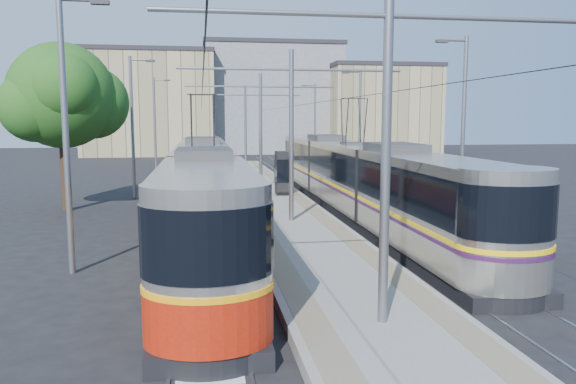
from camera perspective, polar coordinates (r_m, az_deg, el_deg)
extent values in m
plane|color=black|center=(15.96, 4.96, -9.01)|extent=(160.00, 160.00, 0.00)
cube|color=gray|center=(32.37, -2.19, -0.34)|extent=(4.00, 50.00, 0.30)
cube|color=gray|center=(32.21, -4.76, -0.12)|extent=(0.70, 50.00, 0.01)
cube|color=gray|center=(32.54, 0.34, -0.02)|extent=(0.70, 50.00, 0.01)
cube|color=gray|center=(32.18, -9.85, -0.73)|extent=(0.07, 70.00, 0.03)
cube|color=gray|center=(32.19, -7.30, -0.68)|extent=(0.07, 70.00, 0.03)
cube|color=gray|center=(32.84, 2.81, -0.47)|extent=(0.07, 70.00, 0.03)
cube|color=gray|center=(33.15, 5.24, -0.42)|extent=(0.07, 70.00, 0.03)
cube|color=silver|center=(12.68, -8.09, -13.42)|extent=(1.20, 5.00, 0.01)
cube|color=black|center=(23.64, -8.47, -3.17)|extent=(2.30, 27.66, 0.40)
cube|color=beige|center=(23.40, -8.55, 0.81)|extent=(2.40, 26.06, 2.90)
cube|color=black|center=(23.35, -8.57, 2.03)|extent=(2.43, 26.06, 1.30)
cube|color=#F59E0C|center=(23.45, -8.53, -0.16)|extent=(2.43, 26.06, 0.12)
cube|color=#B21D0A|center=(23.52, -8.51, -1.37)|extent=(2.42, 26.06, 1.10)
cube|color=#2D2D30|center=(23.27, -8.63, 4.72)|extent=(1.68, 3.00, 0.30)
cube|color=black|center=(27.71, 6.54, -1.58)|extent=(2.30, 29.40, 0.40)
cube|color=#B4B0A5|center=(27.50, 6.59, 1.81)|extent=(2.40, 27.80, 2.90)
cube|color=black|center=(27.46, 6.61, 2.85)|extent=(2.43, 27.80, 1.30)
cube|color=yellow|center=(27.54, 6.58, 0.98)|extent=(2.43, 27.80, 0.12)
cube|color=#391242|center=(27.56, 6.58, 0.67)|extent=(2.43, 27.80, 0.10)
cube|color=#2D2D30|center=(27.39, 6.64, 5.14)|extent=(1.68, 3.00, 0.30)
cylinder|color=slate|center=(11.49, 9.91, 3.80)|extent=(0.20, 0.20, 7.00)
cylinder|color=slate|center=(11.64, 10.22, 17.19)|extent=(9.20, 0.10, 0.10)
cylinder|color=slate|center=(23.17, 0.34, 5.66)|extent=(0.20, 0.20, 7.00)
cylinder|color=slate|center=(23.24, 0.35, 12.33)|extent=(9.20, 0.10, 0.10)
cylinder|color=slate|center=(35.06, -2.79, 6.24)|extent=(0.20, 0.20, 7.00)
cylinder|color=slate|center=(35.11, -2.82, 10.64)|extent=(9.20, 0.10, 0.10)
cylinder|color=slate|center=(47.01, -4.34, 6.51)|extent=(0.20, 0.20, 7.00)
cylinder|color=slate|center=(47.05, -4.37, 9.80)|extent=(9.20, 0.10, 0.10)
cylinder|color=black|center=(31.88, -8.77, 9.19)|extent=(0.02, 70.00, 0.02)
cylinder|color=black|center=(32.70, 4.12, 9.21)|extent=(0.02, 70.00, 0.02)
cylinder|color=slate|center=(17.30, -21.65, 5.22)|extent=(0.18, 0.18, 8.00)
cube|color=#2D2D30|center=(17.39, -18.56, 17.80)|extent=(0.50, 0.22, 0.12)
cylinder|color=slate|center=(33.09, -15.53, 6.26)|extent=(0.18, 0.18, 8.00)
cube|color=#2D2D30|center=(33.13, -13.82, 12.81)|extent=(0.50, 0.22, 0.12)
cylinder|color=slate|center=(49.01, -13.36, 6.60)|extent=(0.18, 0.18, 8.00)
cube|color=#2D2D30|center=(49.05, -12.19, 11.02)|extent=(0.50, 0.22, 0.12)
cylinder|color=slate|center=(25.45, 17.35, 5.93)|extent=(0.18, 0.18, 8.00)
cube|color=#2D2D30|center=(25.20, 15.37, 14.55)|extent=(0.50, 0.22, 0.12)
cylinder|color=slate|center=(40.44, 7.30, 6.62)|extent=(0.18, 0.18, 8.00)
cube|color=#2D2D30|center=(40.28, 5.85, 11.98)|extent=(0.50, 0.22, 0.12)
cylinder|color=slate|center=(55.99, 2.74, 6.86)|extent=(0.18, 0.18, 8.00)
cube|color=#2D2D30|center=(55.88, 1.64, 10.72)|extent=(0.50, 0.22, 0.12)
cube|color=black|center=(31.40, -0.66, 1.94)|extent=(0.65, 1.07, 2.44)
cube|color=black|center=(31.39, -0.66, 2.23)|extent=(0.69, 1.11, 1.27)
cylinder|color=#382314|center=(29.87, -21.64, 1.50)|extent=(0.47, 0.47, 3.41)
sphere|color=#134415|center=(29.76, -22.01, 9.07)|extent=(5.11, 5.11, 5.11)
sphere|color=#134415|center=(30.33, -19.23, 8.55)|extent=(3.62, 3.62, 3.62)
cube|color=tan|center=(75.15, -13.78, 8.54)|extent=(16.00, 12.00, 12.59)
cube|color=#262328|center=(75.59, -13.93, 13.50)|extent=(16.32, 12.24, 0.50)
cube|color=gray|center=(79.50, -1.83, 9.23)|extent=(18.00, 14.00, 14.14)
cube|color=#262328|center=(80.07, -1.85, 14.47)|extent=(18.36, 14.28, 0.50)
cube|color=tan|center=(76.62, 9.30, 8.09)|extent=(14.00, 10.00, 11.14)
cube|color=#262328|center=(76.92, 9.39, 12.42)|extent=(14.28, 10.20, 0.50)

